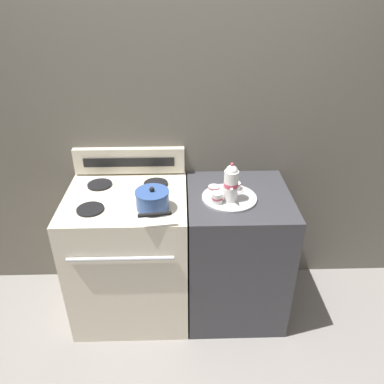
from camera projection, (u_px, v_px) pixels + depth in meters
name	position (u px, v px, depth m)	size (l,w,h in m)	color
ground_plane	(180.00, 302.00, 2.72)	(6.00, 6.00, 0.00)	gray
wall_back	(178.00, 143.00, 2.48)	(6.00, 0.05, 2.20)	#666056
stove	(131.00, 255.00, 2.49)	(0.74, 0.68, 0.91)	beige
control_panel	(129.00, 161.00, 2.48)	(0.73, 0.05, 0.17)	beige
side_counter	(235.00, 253.00, 2.51)	(0.63, 0.65, 0.90)	#38383D
saucepan	(152.00, 200.00, 2.11)	(0.21, 0.30, 0.13)	#335193
serving_tray	(229.00, 198.00, 2.24)	(0.33, 0.33, 0.01)	#B2B2B7
teapot	(231.00, 183.00, 2.15)	(0.09, 0.14, 0.24)	white
teacup_left	(214.00, 190.00, 2.26)	(0.11, 0.11, 0.05)	white
teacup_right	(235.00, 186.00, 2.30)	(0.11, 0.11, 0.05)	white
creamer_jug	(217.00, 198.00, 2.16)	(0.07, 0.07, 0.07)	white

